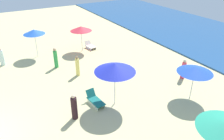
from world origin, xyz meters
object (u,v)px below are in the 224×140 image
object	(u,v)px
beachgoer_0	(2,57)
beachgoer_3	(183,70)
umbrella_1	(81,29)
beachgoer_2	(78,66)
beachgoer_4	(74,108)
lounge_chair_0_0	(95,100)
umbrella_4	(195,70)
lounge_chair_1_0	(90,46)
beachgoer_5	(56,58)
umbrella_3	(34,32)
umbrella_0	(115,67)

from	to	relation	value
beachgoer_0	beachgoer_3	bearing A→B (deg)	106.40
umbrella_1	beachgoer_2	distance (m)	5.19
umbrella_1	beachgoer_4	xyz separation A→B (m)	(9.14, -4.29, -1.51)
lounge_chair_0_0	beachgoer_0	world-z (taller)	beachgoer_0
lounge_chair_0_0	umbrella_4	xyz separation A→B (m)	(2.46, 5.74, 1.78)
umbrella_1	beachgoer_4	distance (m)	10.21
lounge_chair_1_0	beachgoer_5	xyz separation A→B (m)	(2.48, -4.22, 0.58)
lounge_chair_0_0	beachgoer_3	world-z (taller)	beachgoer_3
umbrella_3	beachgoer_3	size ratio (longest dim) A/B	1.65
lounge_chair_1_0	beachgoer_2	xyz separation A→B (m)	(4.67, -3.18, 0.51)
umbrella_0	beachgoer_5	xyz separation A→B (m)	(-6.80, -1.67, -1.74)
umbrella_4	beachgoer_2	xyz separation A→B (m)	(-6.48, -5.28, -1.29)
umbrella_1	umbrella_3	size ratio (longest dim) A/B	0.95
umbrella_0	lounge_chair_0_0	distance (m)	2.60
lounge_chair_0_0	umbrella_1	distance (m)	9.10
lounge_chair_1_0	beachgoer_4	world-z (taller)	beachgoer_4
beachgoer_3	beachgoer_2	bearing A→B (deg)	-143.66
umbrella_4	beachgoer_2	bearing A→B (deg)	-140.85
lounge_chair_1_0	umbrella_1	bearing A→B (deg)	-176.31
lounge_chair_0_0	lounge_chair_1_0	world-z (taller)	lounge_chair_0_0
beachgoer_4	lounge_chair_1_0	bearing A→B (deg)	-77.31
umbrella_1	beachgoer_3	size ratio (longest dim) A/B	1.58
lounge_chair_1_0	beachgoer_3	size ratio (longest dim) A/B	0.84
beachgoer_0	beachgoer_4	distance (m)	9.96
umbrella_3	beachgoer_5	bearing A→B (deg)	15.44
lounge_chair_1_0	umbrella_4	world-z (taller)	umbrella_4
lounge_chair_1_0	beachgoer_5	bearing A→B (deg)	-158.71
umbrella_3	beachgoer_0	bearing A→B (deg)	-82.86
umbrella_4	umbrella_3	bearing A→B (deg)	-148.55
beachgoer_2	beachgoer_3	size ratio (longest dim) A/B	1.03
umbrella_0	lounge_chair_0_0	xyz separation A→B (m)	(-0.59, -1.09, -2.29)
beachgoer_0	beachgoer_2	distance (m)	6.90
umbrella_1	beachgoer_3	world-z (taller)	umbrella_1
umbrella_3	beachgoer_4	distance (m)	10.06
lounge_chair_0_0	beachgoer_4	distance (m)	1.79
umbrella_4	beachgoer_0	bearing A→B (deg)	-138.12
umbrella_3	beachgoer_2	bearing A→B (deg)	19.85
beachgoer_4	beachgoer_2	bearing A→B (deg)	-71.81
umbrella_0	lounge_chair_1_0	size ratio (longest dim) A/B	2.17
umbrella_0	beachgoer_3	world-z (taller)	umbrella_0
beachgoer_4	beachgoer_5	bearing A→B (deg)	-56.50
beachgoer_0	beachgoer_2	xyz separation A→B (m)	(4.86, 4.89, 0.04)
umbrella_0	beachgoer_3	distance (m)	6.38
umbrella_1	umbrella_4	size ratio (longest dim) A/B	1.09
umbrella_4	beachgoer_5	bearing A→B (deg)	-143.88
beachgoer_0	beachgoer_5	distance (m)	4.69
umbrella_4	beachgoer_3	distance (m)	2.89
lounge_chair_0_0	beachgoer_3	xyz separation A→B (m)	(0.34, 7.20, 0.46)
beachgoer_0	lounge_chair_1_0	bearing A→B (deg)	143.46
beachgoer_2	umbrella_1	bearing A→B (deg)	145.76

